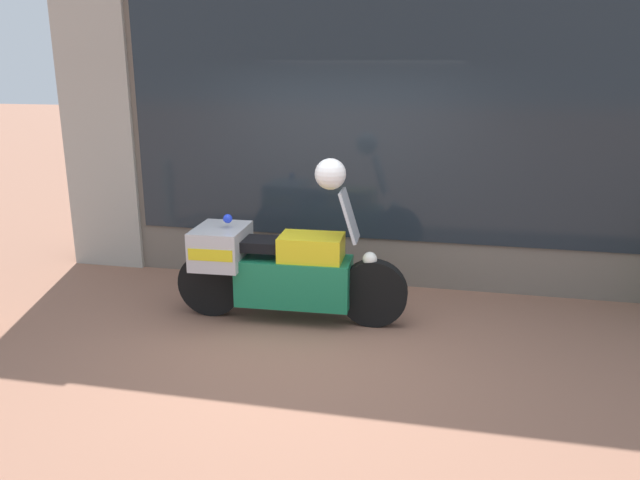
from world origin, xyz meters
name	(u,v)px	position (x,y,z in m)	size (l,w,h in m)	color
ground_plane	(308,347)	(0.00, 0.00, 0.00)	(60.00, 60.00, 0.00)	#8E604C
shop_building	(311,118)	(-0.44, 2.00, 1.86)	(6.95, 0.55, 3.71)	#6B6056
window_display	(380,240)	(0.39, 2.03, 0.47)	(5.58, 0.30, 1.99)	slate
paramedic_motorcycle	(277,268)	(-0.45, 0.58, 0.53)	(2.30, 0.66, 1.33)	black
white_helmet	(330,174)	(0.07, 0.60, 1.48)	(0.29, 0.29, 0.29)	white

